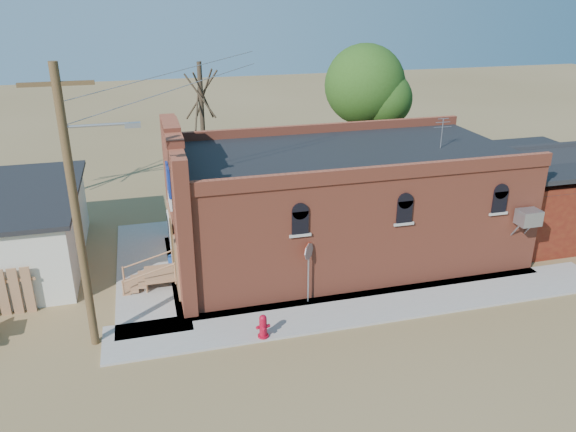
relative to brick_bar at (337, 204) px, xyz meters
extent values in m
plane|color=brown|center=(-1.64, -5.49, -2.34)|extent=(120.00, 120.00, 0.00)
cube|color=#9E9991|center=(-0.14, -4.59, -2.30)|extent=(19.00, 2.20, 0.08)
cube|color=#9E9991|center=(-7.94, 0.51, -2.30)|extent=(2.60, 10.00, 0.08)
cube|color=#A64A32|center=(0.36, 0.01, -0.09)|extent=(14.00, 7.00, 4.50)
cube|color=black|center=(0.36, 0.01, 2.21)|extent=(13.80, 6.80, 0.12)
cube|color=#A64A32|center=(-6.64, 0.01, 0.56)|extent=(0.50, 7.40, 5.80)
cube|color=navy|center=(-6.94, -1.19, 1.66)|extent=(0.08, 1.10, 1.56)
cube|color=#949599|center=(6.46, -3.94, 0.26)|extent=(0.85, 0.65, 0.60)
cube|color=#57140E|center=(9.86, 0.01, -0.74)|extent=(5.00, 6.00, 3.20)
cylinder|color=#46361C|center=(-9.84, -4.29, 2.16)|extent=(0.26, 0.26, 9.00)
cube|color=#46361C|center=(-9.84, -4.29, 6.06)|extent=(2.00, 0.12, 0.12)
cylinder|color=#949599|center=(-8.94, -4.29, 4.86)|extent=(1.80, 0.08, 0.08)
cube|color=#949599|center=(-7.94, -4.29, 4.81)|extent=(0.45, 0.22, 0.14)
cylinder|color=#473628|center=(-4.64, 7.51, 1.41)|extent=(0.24, 0.24, 7.50)
cylinder|color=#473628|center=(4.36, 8.01, 0.81)|extent=(0.28, 0.28, 6.30)
sphere|color=#2A4E16|center=(4.36, 8.01, 3.61)|extent=(4.40, 4.40, 4.40)
cylinder|color=#A10920|center=(-4.46, -5.49, -2.23)|extent=(0.48, 0.48, 0.07)
cylinder|color=#A10920|center=(-4.46, -5.49, -1.88)|extent=(0.33, 0.33, 0.63)
sphere|color=#A10920|center=(-4.46, -5.49, -1.55)|extent=(0.25, 0.25, 0.25)
cylinder|color=#A10920|center=(-4.46, -5.65, -1.87)|extent=(0.16, 0.17, 0.11)
cylinder|color=#A10920|center=(-4.62, -5.49, -1.87)|extent=(0.17, 0.16, 0.11)
cylinder|color=#A10920|center=(-4.30, -5.49, -1.87)|extent=(0.17, 0.16, 0.11)
cylinder|color=#949599|center=(-2.36, -3.69, -1.19)|extent=(0.08, 0.08, 2.15)
cylinder|color=#949599|center=(-2.36, -3.71, -0.21)|extent=(0.46, 0.49, 0.64)
cylinder|color=#B7240A|center=(-2.36, -3.67, -0.21)|extent=(0.46, 0.49, 0.64)
cylinder|color=navy|center=(-6.94, -0.04, -1.90)|extent=(0.53, 0.53, 0.71)
camera|label=1|loc=(-7.75, -20.93, 8.46)|focal=35.00mm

